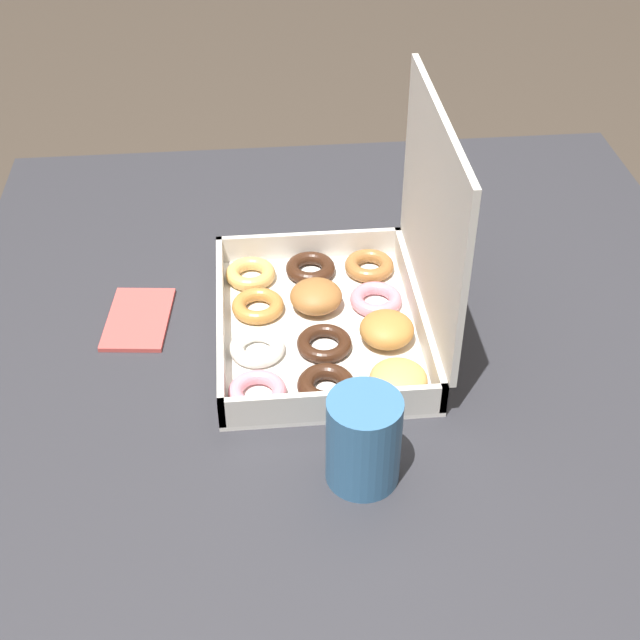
# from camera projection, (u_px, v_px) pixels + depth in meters

# --- Properties ---
(dining_table) EXTENTS (1.08, 1.01, 0.73)m
(dining_table) POSITION_uv_depth(u_px,v_px,m) (352.00, 400.00, 1.17)
(dining_table) COLOR #2D2D33
(dining_table) RESTS_ON ground_plane
(donut_box) EXTENTS (0.33, 0.27, 0.30)m
(donut_box) POSITION_uv_depth(u_px,v_px,m) (349.00, 298.00, 1.10)
(donut_box) COLOR silver
(donut_box) RESTS_ON dining_table
(coffee_mug) EXTENTS (0.08, 0.08, 0.11)m
(coffee_mug) POSITION_uv_depth(u_px,v_px,m) (364.00, 439.00, 0.91)
(coffee_mug) COLOR teal
(coffee_mug) RESTS_ON dining_table
(paper_napkin) EXTENTS (0.13, 0.09, 0.01)m
(paper_napkin) POSITION_uv_depth(u_px,v_px,m) (138.00, 319.00, 1.15)
(paper_napkin) COLOR #CC4C47
(paper_napkin) RESTS_ON dining_table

